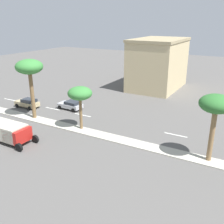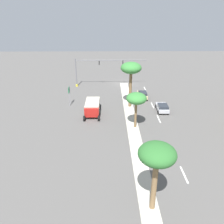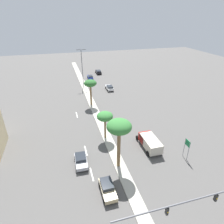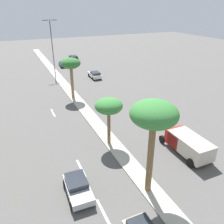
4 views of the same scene
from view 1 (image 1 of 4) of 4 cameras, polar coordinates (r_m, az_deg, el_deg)
ground_plane at (r=28.11m, az=12.44°, el=-8.69°), size 160.00×160.00×0.00m
lane_stripe_front at (r=48.23m, az=-21.63°, el=2.56°), size 0.20×2.80×0.01m
lane_stripe_trailing at (r=41.34m, az=-13.01°, el=0.72°), size 0.20×2.80×0.01m
lane_stripe_left at (r=37.84m, az=-6.49°, el=-0.68°), size 0.20×2.80×0.01m
lane_stripe_mid at (r=32.25m, az=13.92°, el=-4.94°), size 0.20×2.80×0.01m
commercial_building at (r=52.50m, az=10.16°, el=10.44°), size 13.45×8.69×9.70m
palm_tree_front at (r=36.20m, az=-17.81°, el=9.14°), size 3.62×3.62×8.18m
palm_tree_far at (r=31.55m, az=-7.11°, el=3.98°), size 2.99×2.99×5.45m
palm_tree_near at (r=25.44m, az=22.03°, el=1.25°), size 3.15×3.15×6.69m
sedan_tan_far at (r=42.75m, az=-18.17°, el=1.94°), size 1.85×3.95×1.44m
sedan_silver_leading at (r=40.30m, az=-9.11°, el=1.57°), size 2.05×3.87×1.34m
box_truck at (r=31.41m, az=-21.68°, el=-4.07°), size 2.61×6.02×2.10m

